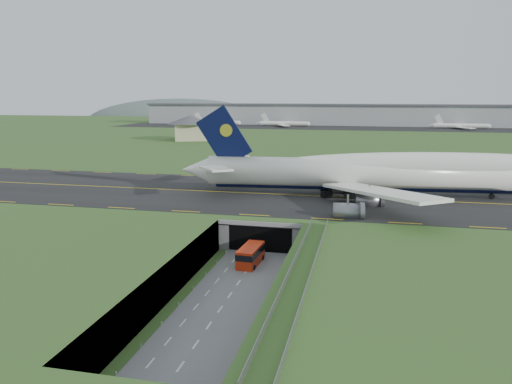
# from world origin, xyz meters

# --- Properties ---
(ground) EXTENTS (900.00, 900.00, 0.00)m
(ground) POSITION_xyz_m (0.00, 0.00, 0.00)
(ground) COLOR #3A5F26
(ground) RESTS_ON ground
(airfield_deck) EXTENTS (800.00, 800.00, 6.00)m
(airfield_deck) POSITION_xyz_m (0.00, 0.00, 3.00)
(airfield_deck) COLOR gray
(airfield_deck) RESTS_ON ground
(trench_road) EXTENTS (12.00, 75.00, 0.20)m
(trench_road) POSITION_xyz_m (0.00, -7.50, 0.10)
(trench_road) COLOR slate
(trench_road) RESTS_ON ground
(taxiway) EXTENTS (800.00, 44.00, 0.18)m
(taxiway) POSITION_xyz_m (0.00, 33.00, 6.09)
(taxiway) COLOR black
(taxiway) RESTS_ON airfield_deck
(tunnel_portal) EXTENTS (17.00, 22.30, 6.00)m
(tunnel_portal) POSITION_xyz_m (0.00, 16.71, 3.33)
(tunnel_portal) COLOR gray
(tunnel_portal) RESTS_ON ground
(guideway) EXTENTS (3.00, 53.00, 7.05)m
(guideway) POSITION_xyz_m (11.00, -19.11, 5.32)
(guideway) COLOR #A8A8A3
(guideway) RESTS_ON ground
(jumbo_jet) EXTENTS (102.15, 64.10, 21.29)m
(jumbo_jet) POSITION_xyz_m (25.21, 36.33, 11.74)
(jumbo_jet) COLOR white
(jumbo_jet) RESTS_ON ground
(shuttle_tram) EXTENTS (3.53, 8.16, 3.24)m
(shuttle_tram) POSITION_xyz_m (-0.16, 0.96, 1.78)
(shuttle_tram) COLOR red
(shuttle_tram) RESTS_ON ground
(service_building) EXTENTS (30.01, 30.01, 12.51)m
(service_building) POSITION_xyz_m (-68.62, 159.83, 13.41)
(service_building) COLOR beige
(service_building) RESTS_ON ground
(cargo_terminal) EXTENTS (320.00, 67.00, 15.60)m
(cargo_terminal) POSITION_xyz_m (-0.16, 299.41, 13.96)
(cargo_terminal) COLOR #B2B2B2
(cargo_terminal) RESTS_ON ground
(distant_hills) EXTENTS (700.00, 91.00, 60.00)m
(distant_hills) POSITION_xyz_m (64.38, 430.00, -4.00)
(distant_hills) COLOR slate
(distant_hills) RESTS_ON ground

